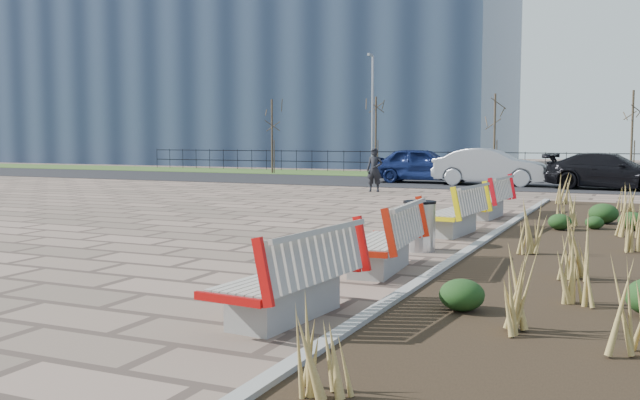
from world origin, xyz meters
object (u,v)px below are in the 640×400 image
at_px(bench_c, 453,210).
at_px(car_black, 610,171).
at_px(car_blue, 422,165).
at_px(litter_bin, 419,226).
at_px(pedestrian, 374,170).
at_px(bench_b, 380,238).
at_px(bench_a, 285,273).
at_px(bench_d, 486,197).
at_px(lamp_west, 372,116).
at_px(car_silver, 490,167).

bearing_deg(bench_c, car_black, 85.69).
bearing_deg(car_blue, litter_bin, -166.70).
relative_size(litter_bin, pedestrian, 0.53).
distance_m(bench_b, pedestrian, 15.52).
bearing_deg(bench_a, pedestrian, 112.24).
bearing_deg(bench_d, lamp_west, 121.54).
distance_m(pedestrian, car_black, 8.92).
height_order(pedestrian, car_silver, pedestrian).
bearing_deg(bench_b, bench_d, 85.83).
height_order(bench_c, pedestrian, pedestrian).
bearing_deg(bench_a, car_blue, 107.87).
distance_m(car_blue, lamp_west, 6.11).
xyz_separation_m(car_blue, lamp_west, (-3.84, 4.18, 2.26)).
distance_m(bench_c, pedestrian, 11.50).
bearing_deg(lamp_west, car_black, -24.63).
bearing_deg(bench_b, bench_c, 85.83).
distance_m(bench_a, car_blue, 23.61).
relative_size(car_blue, car_silver, 0.98).
height_order(pedestrian, car_black, pedestrian).
distance_m(litter_bin, car_black, 17.06).
distance_m(pedestrian, lamp_west, 10.55).
xyz_separation_m(bench_c, pedestrian, (-5.37, 10.16, 0.29)).
relative_size(bench_b, car_silver, 0.46).
bearing_deg(car_blue, pedestrian, 175.11).
bearing_deg(bench_a, lamp_west, 113.53).
height_order(car_blue, lamp_west, lamp_west).
bearing_deg(bench_d, pedestrian, 131.06).
xyz_separation_m(bench_c, bench_d, (0.00, 3.32, 0.00)).
relative_size(bench_c, car_black, 0.45).
height_order(bench_a, bench_b, same).
bearing_deg(bench_a, litter_bin, 95.47).
bearing_deg(car_blue, bench_b, -168.25).
bearing_deg(bench_b, litter_bin, 86.41).
distance_m(bench_d, pedestrian, 8.70).
bearing_deg(litter_bin, car_black, 81.93).
xyz_separation_m(bench_d, car_blue, (-5.16, 12.31, 0.28)).
xyz_separation_m(bench_a, car_blue, (-5.16, 23.03, 0.28)).
relative_size(bench_a, car_blue, 0.47).
relative_size(bench_b, car_blue, 0.47).
bearing_deg(litter_bin, bench_d, 89.78).
distance_m(bench_a, pedestrian, 18.37).
relative_size(bench_a, lamp_west, 0.35).
bearing_deg(pedestrian, lamp_west, 103.73).
relative_size(bench_a, car_black, 0.45).
distance_m(bench_c, litter_bin, 2.29).
distance_m(litter_bin, car_silver, 17.62).
relative_size(car_black, lamp_west, 0.78).
distance_m(bench_b, lamp_west, 25.95).
bearing_deg(pedestrian, bench_d, -58.73).
height_order(bench_a, bench_d, same).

